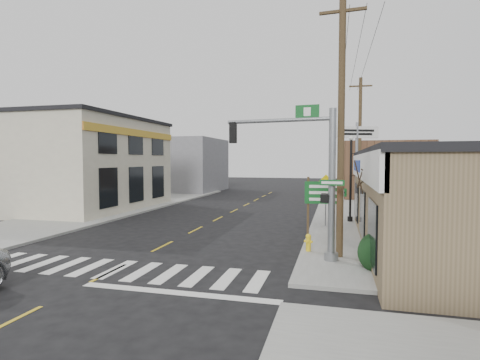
% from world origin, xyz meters
% --- Properties ---
extents(ground, '(140.00, 140.00, 0.00)m').
position_xyz_m(ground, '(0.00, 0.00, 0.00)').
color(ground, black).
rests_on(ground, ground).
extents(sidewalk_right, '(6.00, 38.00, 0.13)m').
position_xyz_m(sidewalk_right, '(9.00, 13.00, 0.07)').
color(sidewalk_right, gray).
rests_on(sidewalk_right, ground).
extents(sidewalk_left, '(6.00, 38.00, 0.13)m').
position_xyz_m(sidewalk_left, '(-9.00, 13.00, 0.07)').
color(sidewalk_left, gray).
rests_on(sidewalk_left, ground).
extents(center_line, '(0.12, 56.00, 0.01)m').
position_xyz_m(center_line, '(0.00, 8.00, 0.01)').
color(center_line, gold).
rests_on(center_line, ground).
extents(crosswalk, '(11.00, 2.20, 0.01)m').
position_xyz_m(crosswalk, '(0.00, 0.40, 0.01)').
color(crosswalk, silver).
rests_on(crosswalk, ground).
extents(left_building, '(12.00, 12.00, 6.80)m').
position_xyz_m(left_building, '(-13.00, 14.00, 3.40)').
color(left_building, beige).
rests_on(left_building, ground).
extents(bldg_distant_right, '(8.00, 10.00, 5.60)m').
position_xyz_m(bldg_distant_right, '(12.00, 30.00, 2.80)').
color(bldg_distant_right, brown).
rests_on(bldg_distant_right, ground).
extents(bldg_distant_left, '(9.00, 10.00, 6.40)m').
position_xyz_m(bldg_distant_left, '(-11.00, 32.00, 3.20)').
color(bldg_distant_left, gray).
rests_on(bldg_distant_left, ground).
extents(traffic_signal_pole, '(4.48, 0.37, 5.67)m').
position_xyz_m(traffic_signal_pole, '(6.53, 3.00, 3.52)').
color(traffic_signal_pole, gray).
rests_on(traffic_signal_pole, sidewalk_right).
extents(guide_sign, '(1.64, 0.14, 2.88)m').
position_xyz_m(guide_sign, '(6.77, 6.69, 1.99)').
color(guide_sign, '#4B3A23').
rests_on(guide_sign, sidewalk_right).
extents(fire_hydrant, '(0.22, 0.22, 0.70)m').
position_xyz_m(fire_hydrant, '(6.30, 4.17, 0.51)').
color(fire_hydrant, yellow).
rests_on(fire_hydrant, sidewalk_right).
extents(ped_crossing_sign, '(1.12, 0.08, 2.87)m').
position_xyz_m(ped_crossing_sign, '(6.81, 10.32, 2.08)').
color(ped_crossing_sign, gray).
rests_on(ped_crossing_sign, sidewalk_right).
extents(lamp_post, '(0.66, 0.52, 5.09)m').
position_xyz_m(lamp_post, '(8.26, 12.28, 3.08)').
color(lamp_post, black).
rests_on(lamp_post, sidewalk_right).
extents(dance_center_sign, '(2.90, 0.18, 6.16)m').
position_xyz_m(dance_center_sign, '(8.66, 15.07, 4.82)').
color(dance_center_sign, gray).
rests_on(dance_center_sign, sidewalk_right).
extents(bare_tree, '(2.12, 2.12, 4.24)m').
position_xyz_m(bare_tree, '(8.75, 4.94, 3.47)').
color(bare_tree, black).
rests_on(bare_tree, sidewalk_right).
extents(shrub_front, '(1.43, 1.43, 1.07)m').
position_xyz_m(shrub_front, '(8.79, 2.29, 0.67)').
color(shrub_front, '#193115').
rests_on(shrub_front, sidewalk_right).
extents(shrub_back, '(1.18, 1.18, 0.89)m').
position_xyz_m(shrub_back, '(10.33, 6.94, 0.57)').
color(shrub_back, black).
rests_on(shrub_back, sidewalk_right).
extents(utility_pole_near, '(1.70, 0.25, 9.75)m').
position_xyz_m(utility_pole_near, '(7.50, 3.60, 5.13)').
color(utility_pole_near, '#4B2F24').
rests_on(utility_pole_near, sidewalk_right).
extents(utility_pole_far, '(1.78, 0.27, 10.26)m').
position_xyz_m(utility_pole_far, '(9.19, 20.82, 5.39)').
color(utility_pole_far, '#3A2C1E').
rests_on(utility_pole_far, sidewalk_right).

